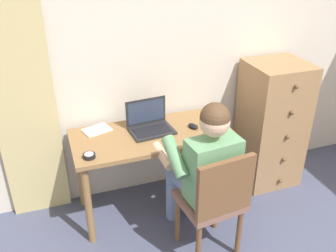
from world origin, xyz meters
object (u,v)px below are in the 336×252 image
at_px(person_seated, 203,165).
at_px(notebook_pad, 97,130).
at_px(dresser, 271,124).
at_px(chair, 215,200).
at_px(desk_clock, 89,156).
at_px(computer_mouse, 193,126).
at_px(desk, 152,145).
at_px(laptop, 150,124).

distance_m(person_seated, notebook_pad, 0.92).
relative_size(dresser, chair, 1.30).
xyz_separation_m(dresser, chair, (-0.91, -0.73, -0.07)).
bearing_deg(dresser, desk_clock, -171.38).
bearing_deg(person_seated, chair, -84.48).
distance_m(person_seated, desk_clock, 0.81).
distance_m(chair, person_seated, 0.26).
height_order(chair, computer_mouse, chair).
bearing_deg(desk_clock, notebook_pad, 72.58).
distance_m(desk, computer_mouse, 0.37).
xyz_separation_m(chair, person_seated, (-0.02, 0.18, 0.18)).
relative_size(laptop, notebook_pad, 1.72).
bearing_deg(laptop, desk_clock, -154.17).
bearing_deg(person_seated, dresser, 30.27).
bearing_deg(person_seated, notebook_pad, 133.75).
bearing_deg(notebook_pad, person_seated, -63.47).
bearing_deg(desk, person_seated, -63.94).
bearing_deg(desk, dresser, 3.29).
distance_m(person_seated, computer_mouse, 0.47).
relative_size(person_seated, notebook_pad, 5.80).
height_order(desk, laptop, laptop).
bearing_deg(desk, laptop, 87.15).
bearing_deg(computer_mouse, person_seated, -122.62).
bearing_deg(computer_mouse, dresser, -12.70).
distance_m(desk, person_seated, 0.53).
bearing_deg(desk, notebook_pad, 154.82).
bearing_deg(desk_clock, laptop, 25.83).
bearing_deg(dresser, laptop, -179.98).
bearing_deg(notebook_pad, computer_mouse, -32.93).
relative_size(chair, laptop, 2.49).
height_order(desk, computer_mouse, computer_mouse).
xyz_separation_m(dresser, person_seated, (-0.93, -0.54, 0.11)).
relative_size(chair, computer_mouse, 9.00).
bearing_deg(notebook_pad, dresser, -21.72).
relative_size(desk, desk_clock, 14.10).
bearing_deg(chair, notebook_pad, 127.65).
height_order(desk, notebook_pad, notebook_pad).
distance_m(desk, laptop, 0.17).
distance_m(dresser, laptop, 1.18).
relative_size(chair, person_seated, 0.74).
bearing_deg(dresser, desk, -176.71).
height_order(computer_mouse, desk_clock, computer_mouse).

